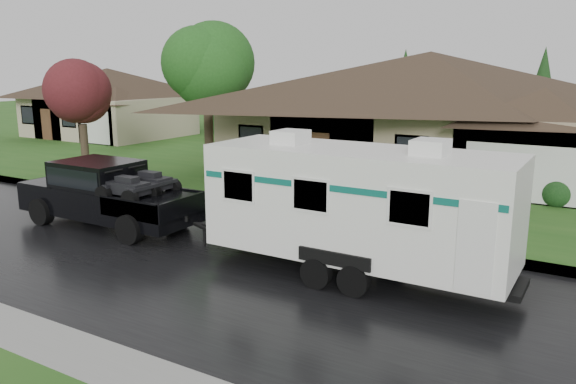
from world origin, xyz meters
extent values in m
plane|color=#27591B|center=(0.00, 0.00, 0.00)|extent=(140.00, 140.00, 0.00)
cube|color=black|center=(0.00, -2.00, 0.01)|extent=(140.00, 8.00, 0.01)
cube|color=gray|center=(0.00, 2.25, 0.07)|extent=(140.00, 0.50, 0.15)
cube|color=#27591B|center=(0.00, 15.00, 0.07)|extent=(140.00, 26.00, 0.15)
cube|color=tan|center=(2.00, 14.00, 1.65)|extent=(18.00, 10.00, 3.00)
pyramid|color=#392C1F|center=(2.00, 14.00, 5.75)|extent=(19.44, 10.80, 2.60)
cube|color=tan|center=(7.40, 11.00, 1.50)|extent=(5.76, 4.00, 2.70)
cube|color=tan|center=(-22.00, 16.00, 1.55)|extent=(10.00, 8.00, 2.80)
pyramid|color=#392C1F|center=(-22.00, 16.00, 4.95)|extent=(10.80, 8.64, 2.00)
cube|color=tan|center=(-19.00, 14.00, 1.41)|extent=(3.20, 4.00, 2.52)
cylinder|color=#382B1E|center=(-7.55, 9.27, 1.67)|extent=(0.45, 0.45, 3.04)
sphere|color=#2A6C23|center=(-7.55, 9.27, 5.00)|extent=(4.20, 4.20, 4.20)
cylinder|color=#382B1E|center=(-12.09, 5.44, 1.26)|extent=(0.37, 0.37, 2.22)
sphere|color=maroon|center=(-12.09, 5.44, 3.69)|extent=(3.07, 3.07, 3.07)
sphere|color=#143814|center=(-4.30, 9.30, 0.65)|extent=(1.00, 1.00, 1.00)
sphere|color=#143814|center=(-1.78, 9.30, 0.65)|extent=(1.00, 1.00, 1.00)
sphere|color=#143814|center=(0.74, 9.30, 0.65)|extent=(1.00, 1.00, 1.00)
sphere|color=#143814|center=(3.26, 9.30, 0.65)|extent=(1.00, 1.00, 1.00)
sphere|color=#143814|center=(5.78, 9.30, 0.65)|extent=(1.00, 1.00, 1.00)
sphere|color=#143814|center=(8.30, 9.30, 0.65)|extent=(1.00, 1.00, 1.00)
cube|color=black|center=(-3.93, -0.48, 0.82)|extent=(6.31, 2.10, 0.90)
cube|color=black|center=(-6.24, -0.48, 1.10)|extent=(1.68, 2.05, 0.37)
cube|color=black|center=(-4.35, -0.48, 1.63)|extent=(2.52, 1.98, 0.95)
cube|color=black|center=(-4.35, -0.48, 1.68)|extent=(2.31, 2.02, 0.58)
cube|color=black|center=(-1.93, -0.48, 1.03)|extent=(2.31, 2.00, 0.06)
cylinder|color=black|center=(-5.92, -1.51, 0.44)|extent=(0.88, 0.34, 0.88)
cylinder|color=black|center=(-5.92, 0.55, 0.44)|extent=(0.88, 0.34, 0.88)
cylinder|color=black|center=(-1.93, -1.51, 0.44)|extent=(0.88, 0.34, 0.88)
cylinder|color=black|center=(-1.93, 0.55, 0.44)|extent=(0.88, 0.34, 0.88)
cube|color=white|center=(4.77, -0.48, 1.87)|extent=(7.36, 2.52, 2.57)
cube|color=black|center=(4.77, -0.48, 0.42)|extent=(7.78, 1.26, 0.15)
cube|color=#0D6053|center=(4.77, -0.48, 2.43)|extent=(7.21, 2.54, 0.15)
cube|color=white|center=(2.88, -0.48, 3.32)|extent=(0.74, 0.84, 0.34)
cube|color=white|center=(6.45, -0.48, 3.32)|extent=(0.74, 0.84, 0.34)
cylinder|color=black|center=(4.30, -1.72, 0.37)|extent=(0.74, 0.25, 0.74)
cylinder|color=black|center=(4.30, 0.76, 0.37)|extent=(0.74, 0.25, 0.74)
cylinder|color=black|center=(5.24, -1.72, 0.37)|extent=(0.74, 0.25, 0.74)
cylinder|color=black|center=(5.24, 0.76, 0.37)|extent=(0.74, 0.25, 0.74)
camera|label=1|loc=(10.00, -12.62, 5.05)|focal=35.00mm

